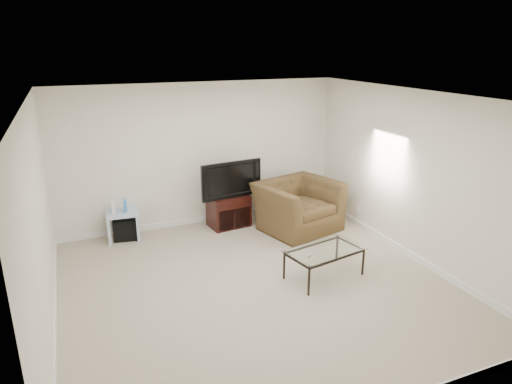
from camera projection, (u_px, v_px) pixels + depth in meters
name	position (u px, v px, depth m)	size (l,w,h in m)	color
floor	(256.00, 285.00, 6.14)	(5.00, 5.00, 0.00)	tan
ceiling	(256.00, 97.00, 5.37)	(5.00, 5.00, 0.00)	white
wall_back	(201.00, 155.00, 7.95)	(5.00, 0.02, 2.50)	silver
wall_left	(39.00, 227.00, 4.84)	(0.02, 5.00, 2.50)	silver
wall_right	(414.00, 177.00, 6.67)	(0.02, 5.00, 2.50)	silver
plate_back	(118.00, 163.00, 7.43)	(0.12, 0.02, 0.12)	white
plate_right_switch	(351.00, 153.00, 8.07)	(0.02, 0.09, 0.13)	white
plate_right_outlet	(357.00, 209.00, 8.10)	(0.02, 0.08, 0.12)	white
tv_stand	(229.00, 211.00, 8.08)	(0.68, 0.47, 0.57)	black
dvd_player	(229.00, 201.00, 7.99)	(0.41, 0.29, 0.06)	black
television	(229.00, 178.00, 7.86)	(1.03, 0.21, 0.64)	black
side_table	(123.00, 225.00, 7.55)	(0.50, 0.50, 0.48)	#A2B7C9
subwoofer	(125.00, 228.00, 7.60)	(0.37, 0.37, 0.37)	black
game_console	(113.00, 206.00, 7.38)	(0.05, 0.16, 0.22)	white
game_case	(125.00, 206.00, 7.44)	(0.05, 0.14, 0.19)	#337FCC
recliner	(298.00, 198.00, 7.86)	(1.29, 0.84, 1.13)	brown
coffee_table	(324.00, 263.00, 6.31)	(1.06, 0.60, 0.41)	black
remote	(312.00, 254.00, 6.08)	(0.17, 0.05, 0.02)	#B2B2B7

